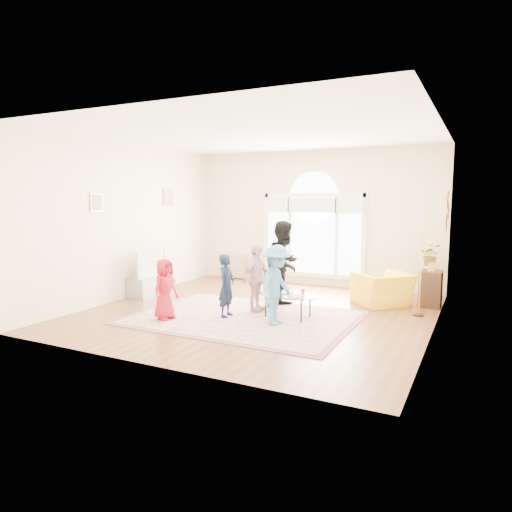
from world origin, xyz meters
The scene contains 18 objects.
ground centered at (0.00, 0.00, 0.00)m, with size 6.00×6.00×0.00m, color brown.
room_shell centered at (0.01, 2.83, 1.57)m, with size 6.00×6.00×6.00m.
area_rug centered at (-0.05, -0.47, 0.01)m, with size 3.60×2.60×0.02m, color #C2B393.
rug_border centered at (-0.05, -0.47, 0.01)m, with size 3.80×2.80×0.01m, color #854C5E.
tv_console centered at (-2.75, 0.30, 0.21)m, with size 0.45×1.00×0.42m, color gray.
television centered at (-2.74, 0.30, 0.71)m, with size 0.17×1.00×0.58m.
coffee_table centered at (0.64, -0.12, 0.40)m, with size 1.09×0.72×0.54m.
armchair centered at (1.93, 1.57, 0.32)m, with size 0.99×0.86×0.64m, color yellow.
side_cabinet centered at (2.78, 1.92, 0.35)m, with size 0.40×0.50×0.70m, color black.
floor_lamp centered at (2.68, 1.06, 1.28)m, with size 0.32×0.32×1.51m.
plant_pedestal centered at (2.70, 2.52, 0.35)m, with size 0.20×0.20×0.70m, color white.
potted_plant centered at (2.70, 2.52, 0.93)m, with size 0.42×0.36×0.46m, color #33722D.
leaning_picture centered at (-2.18, 2.90, 0.00)m, with size 0.80×0.05×0.62m, color tan.
child_red centered at (-1.19, -1.18, 0.54)m, with size 0.51×0.33×1.05m, color #A61429.
child_navy centered at (-0.33, -0.57, 0.57)m, with size 0.40×0.26×1.10m, color #111A32.
child_black centered at (0.28, 0.58, 0.84)m, with size 0.80×0.62×1.64m, color black.
child_pink centered at (-0.04, 0.00, 0.64)m, with size 0.72×0.30×1.24m, color #E1A1B7.
child_blue centered at (0.65, -0.64, 0.68)m, with size 0.85×0.49×1.31m, color #4B89C3.
Camera 1 is at (3.62, -7.34, 2.09)m, focal length 32.00 mm.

